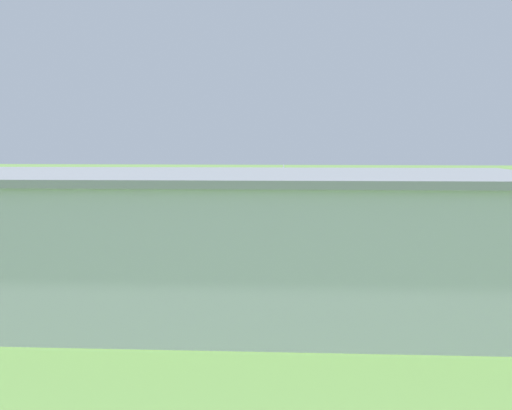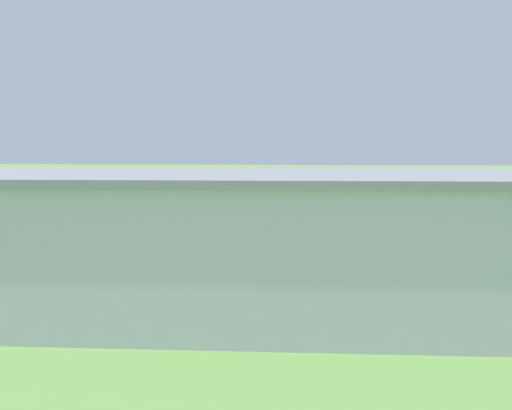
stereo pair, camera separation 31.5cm
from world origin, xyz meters
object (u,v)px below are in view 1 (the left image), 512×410
hangar (157,240)px  person_walking_on_apron (435,244)px  biplane (283,186)px  person_near_hangar_door (10,235)px

hangar → person_walking_on_apron: 24.42m
hangar → biplane: (-4.55, -37.25, 0.47)m
hangar → biplane: hangar is taller
biplane → person_walking_on_apron: bearing=122.1°
biplane → person_near_hangar_door: (21.61, 18.71, -3.08)m
person_near_hangar_door → biplane: bearing=-139.1°
hangar → person_near_hangar_door: size_ratio=22.05×
biplane → person_walking_on_apron: (-12.56, 20.04, -3.12)m
biplane → person_near_hangar_door: 28.75m
biplane → person_walking_on_apron: 23.85m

